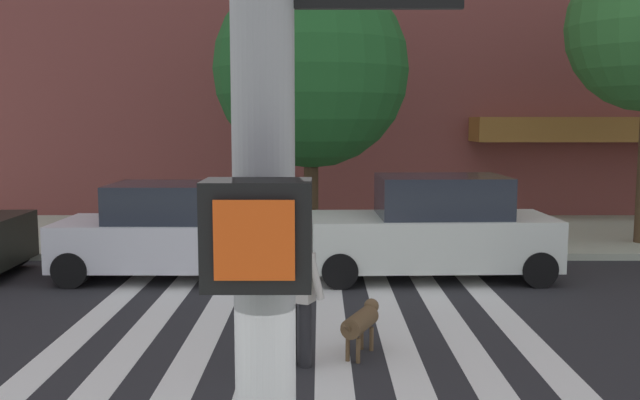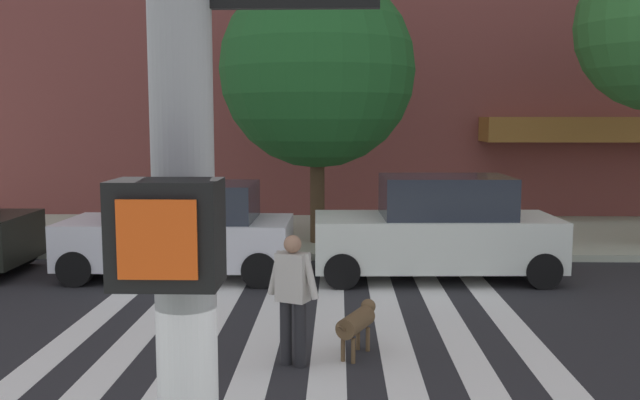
# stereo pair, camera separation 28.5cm
# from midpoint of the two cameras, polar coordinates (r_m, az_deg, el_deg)

# --- Properties ---
(ground_plane) EXTENTS (160.00, 160.00, 0.00)m
(ground_plane) POSITION_cam_midpoint_polar(r_m,az_deg,el_deg) (9.00, -1.78, -13.04)
(ground_plane) COLOR #232326
(sidewalk_far) EXTENTS (80.00, 6.00, 0.15)m
(sidewalk_far) POSITION_cam_midpoint_polar(r_m,az_deg,el_deg) (17.81, -0.93, -2.85)
(sidewalk_far) COLOR #A9B199
(sidewalk_far) RESTS_ON ground_plane
(crosswalk_stripes) EXTENTS (6.75, 11.60, 0.01)m
(crosswalk_stripes) POSITION_cam_midpoint_polar(r_m,az_deg,el_deg) (9.00, -2.90, -13.01)
(crosswalk_stripes) COLOR silver
(crosswalk_stripes) RESTS_ON ground_plane
(parked_car_behind_first) EXTENTS (4.36, 2.01, 1.82)m
(parked_car_behind_first) POSITION_cam_midpoint_polar(r_m,az_deg,el_deg) (13.52, -12.55, -2.54)
(parked_car_behind_first) COLOR silver
(parked_car_behind_first) RESTS_ON ground_plane
(parked_car_third_in_line) EXTENTS (4.65, 2.11, 1.97)m
(parked_car_third_in_line) POSITION_cam_midpoint_polar(r_m,az_deg,el_deg) (13.36, 8.72, -2.41)
(parked_car_third_in_line) COLOR silver
(parked_car_third_in_line) RESTS_ON ground_plane
(street_tree_nearest) EXTENTS (4.52, 4.52, 6.28)m
(street_tree_nearest) POSITION_cam_midpoint_polar(r_m,az_deg,el_deg) (16.06, -1.38, 10.73)
(street_tree_nearest) COLOR #4C3823
(street_tree_nearest) RESTS_ON sidewalk_far
(pedestrian_dog_walker) EXTENTS (0.68, 0.37, 1.64)m
(pedestrian_dog_walker) POSITION_cam_midpoint_polar(r_m,az_deg,el_deg) (8.50, -2.91, -7.70)
(pedestrian_dog_walker) COLOR black
(pedestrian_dog_walker) RESTS_ON ground_plane
(dog_on_leash) EXTENTS (0.57, 1.07, 0.65)m
(dog_on_leash) POSITION_cam_midpoint_polar(r_m,az_deg,el_deg) (9.01, 2.45, -10.03)
(dog_on_leash) COLOR brown
(dog_on_leash) RESTS_ON ground_plane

